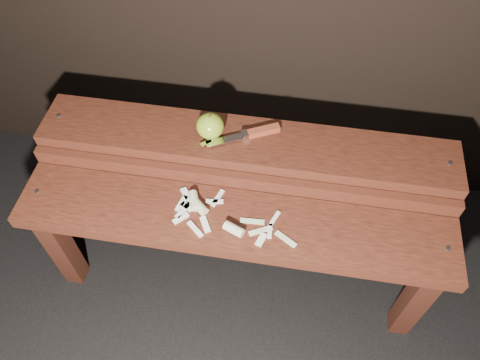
% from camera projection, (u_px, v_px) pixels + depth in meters
% --- Properties ---
extents(ground, '(60.00, 60.00, 0.00)m').
position_uv_depth(ground, '(237.00, 271.00, 1.62)').
color(ground, black).
extents(bench_front_tier, '(1.20, 0.20, 0.42)m').
position_uv_depth(bench_front_tier, '(233.00, 235.00, 1.30)').
color(bench_front_tier, black).
rests_on(bench_front_tier, ground).
extents(bench_rear_tier, '(1.20, 0.21, 0.50)m').
position_uv_depth(bench_rear_tier, '(246.00, 159.00, 1.39)').
color(bench_rear_tier, black).
rests_on(bench_rear_tier, ground).
extents(apple, '(0.08, 0.08, 0.08)m').
position_uv_depth(apple, '(210.00, 126.00, 1.30)').
color(apple, olive).
rests_on(apple, bench_rear_tier).
extents(knife, '(0.22, 0.12, 0.02)m').
position_uv_depth(knife, '(253.00, 133.00, 1.32)').
color(knife, maroon).
rests_on(knife, bench_rear_tier).
extents(apple_scraps, '(0.34, 0.16, 0.03)m').
position_uv_depth(apple_scraps, '(212.00, 213.00, 1.26)').
color(apple_scraps, beige).
rests_on(apple_scraps, bench_front_tier).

